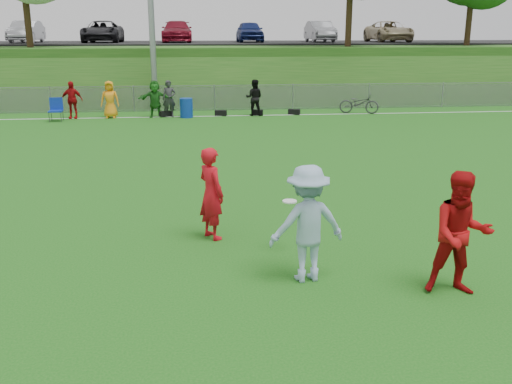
{
  "coord_description": "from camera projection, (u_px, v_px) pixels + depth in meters",
  "views": [
    {
      "loc": [
        -1.15,
        -8.96,
        3.93
      ],
      "look_at": [
        -0.08,
        0.5,
        1.22
      ],
      "focal_mm": 40.0,
      "sensor_mm": 36.0,
      "label": 1
    }
  ],
  "objects": [
    {
      "name": "parking_lot",
      "position": [
        206.0,
        43.0,
        40.46
      ],
      "size": [
        120.0,
        12.0,
        0.1
      ],
      "primitive_type": "cube",
      "color": "black",
      "rests_on": "berm"
    },
    {
      "name": "player_red_left",
      "position": [
        211.0,
        193.0,
        10.96
      ],
      "size": [
        0.72,
        0.79,
        1.8
      ],
      "primitive_type": "imported",
      "rotation": [
        0.0,
        0.0,
        2.13
      ],
      "color": "red",
      "rests_on": "ground"
    },
    {
      "name": "frisbee",
      "position": [
        290.0,
        201.0,
        10.28
      ],
      "size": [
        0.27,
        0.27,
        0.02
      ],
      "color": "silver",
      "rests_on": "ground"
    },
    {
      "name": "player_red_center",
      "position": [
        461.0,
        234.0,
        8.6
      ],
      "size": [
        1.06,
        0.9,
        1.93
      ],
      "primitive_type": "imported",
      "rotation": [
        0.0,
        0.0,
        -0.19
      ],
      "color": "#AA0B0E",
      "rests_on": "ground"
    },
    {
      "name": "gear_bags",
      "position": [
        235.0,
        113.0,
        27.12
      ],
      "size": [
        6.76,
        0.52,
        0.26
      ],
      "color": "black",
      "rests_on": "ground"
    },
    {
      "name": "camp_chair",
      "position": [
        56.0,
        114.0,
        25.37
      ],
      "size": [
        0.59,
        0.6,
        1.03
      ],
      "rotation": [
        0.0,
        0.0,
        0.03
      ],
      "color": "#0E2C9B",
      "rests_on": "ground"
    },
    {
      "name": "player_blue",
      "position": [
        307.0,
        224.0,
        9.08
      ],
      "size": [
        1.33,
        0.9,
        1.91
      ],
      "primitive_type": "imported",
      "rotation": [
        0.0,
        0.0,
        3.3
      ],
      "color": "#91AECA",
      "rests_on": "ground"
    },
    {
      "name": "ground",
      "position": [
        264.0,
        268.0,
        9.76
      ],
      "size": [
        120.0,
        120.0,
        0.0
      ],
      "primitive_type": "plane",
      "color": "#145912",
      "rests_on": "ground"
    },
    {
      "name": "sideline_far",
      "position": [
        217.0,
        116.0,
        26.96
      ],
      "size": [
        60.0,
        0.1,
        0.01
      ],
      "primitive_type": "cube",
      "color": "white",
      "rests_on": "ground"
    },
    {
      "name": "car_row",
      "position": [
        189.0,
        32.0,
        39.17
      ],
      "size": [
        32.04,
        5.18,
        1.44
      ],
      "color": "white",
      "rests_on": "parking_lot"
    },
    {
      "name": "spectator_row",
      "position": [
        156.0,
        99.0,
        26.43
      ],
      "size": [
        9.38,
        0.81,
        1.69
      ],
      "color": "#AC0B10",
      "rests_on": "ground"
    },
    {
      "name": "recycling_bin",
      "position": [
        186.0,
        108.0,
        26.45
      ],
      "size": [
        0.68,
        0.68,
        0.89
      ],
      "primitive_type": "cylinder",
      "rotation": [
        0.0,
        0.0,
        -0.15
      ],
      "color": "#0D3296",
      "rests_on": "ground"
    },
    {
      "name": "bicycle",
      "position": [
        359.0,
        103.0,
        27.72
      ],
      "size": [
        2.0,
        1.22,
        0.99
      ],
      "primitive_type": "imported",
      "rotation": [
        0.0,
        0.0,
        1.25
      ],
      "color": "#2C2D2F",
      "rests_on": "ground"
    },
    {
      "name": "berm",
      "position": [
        208.0,
        67.0,
        38.98
      ],
      "size": [
        120.0,
        18.0,
        3.0
      ],
      "primitive_type": "cube",
      "color": "#1F5317",
      "rests_on": "ground"
    },
    {
      "name": "fence",
      "position": [
        214.0,
        98.0,
        28.7
      ],
      "size": [
        58.0,
        0.06,
        1.3
      ],
      "color": "gray",
      "rests_on": "ground"
    }
  ]
}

